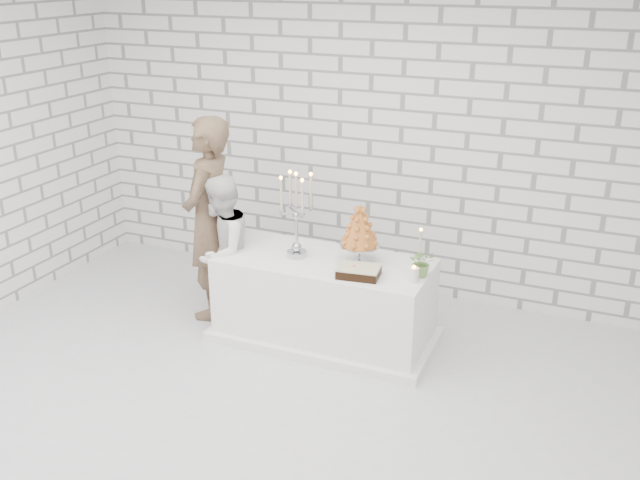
{
  "coord_description": "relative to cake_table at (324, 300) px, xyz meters",
  "views": [
    {
      "loc": [
        2.19,
        -3.89,
        3.11
      ],
      "look_at": [
        0.14,
        0.96,
        1.05
      ],
      "focal_mm": 40.3,
      "sensor_mm": 36.0,
      "label": 1
    }
  ],
  "objects": [
    {
      "name": "extra_taper",
      "position": [
        0.78,
        0.16,
        0.54
      ],
      "size": [
        0.07,
        0.07,
        0.32
      ],
      "primitive_type": "cylinder",
      "rotation": [
        0.0,
        0.0,
        -0.23
      ],
      "color": "#BDB593",
      "rests_on": "cake_table"
    },
    {
      "name": "bride",
      "position": [
        -0.96,
        -0.08,
        0.32
      ],
      "size": [
        0.59,
        0.72,
        1.4
      ],
      "primitive_type": "imported",
      "rotation": [
        0.0,
        0.0,
        -1.48
      ],
      "color": "white",
      "rests_on": "ground"
    },
    {
      "name": "ground",
      "position": [
        -0.05,
        -1.26,
        -0.38
      ],
      "size": [
        6.0,
        5.0,
        0.01
      ],
      "primitive_type": "cube",
      "color": "silver",
      "rests_on": "ground"
    },
    {
      "name": "groom",
      "position": [
        -1.15,
        0.06,
        0.56
      ],
      "size": [
        0.54,
        0.74,
        1.87
      ],
      "primitive_type": "imported",
      "rotation": [
        0.0,
        0.0,
        -1.42
      ],
      "color": "brown",
      "rests_on": "ground"
    },
    {
      "name": "wall_back",
      "position": [
        -0.05,
        1.24,
        1.12
      ],
      "size": [
        6.0,
        0.01,
        3.0
      ],
      "primitive_type": "cube",
      "color": "white",
      "rests_on": "ground"
    },
    {
      "name": "candelabra",
      "position": [
        -0.25,
        -0.02,
        0.75
      ],
      "size": [
        0.31,
        0.31,
        0.75
      ],
      "primitive_type": null,
      "rotation": [
        0.0,
        0.0,
        0.03
      ],
      "color": "#A6A7B1",
      "rests_on": "cake_table"
    },
    {
      "name": "cake_table",
      "position": [
        0.0,
        0.0,
        0.0
      ],
      "size": [
        1.8,
        0.8,
        0.75
      ],
      "primitive_type": "cube",
      "color": "white",
      "rests_on": "ground"
    },
    {
      "name": "pillar_candle",
      "position": [
        0.81,
        -0.14,
        0.44
      ],
      "size": [
        0.09,
        0.09,
        0.12
      ],
      "primitive_type": "cylinder",
      "rotation": [
        0.0,
        0.0,
        0.1
      ],
      "color": "white",
      "rests_on": "cake_table"
    },
    {
      "name": "flowers",
      "position": [
        0.84,
        -0.0,
        0.49
      ],
      "size": [
        0.26,
        0.24,
        0.23
      ],
      "primitive_type": "imported",
      "rotation": [
        0.0,
        0.0,
        0.34
      ],
      "color": "#5C853D",
      "rests_on": "cake_table"
    },
    {
      "name": "chocolate_cake",
      "position": [
        0.38,
        -0.21,
        0.42
      ],
      "size": [
        0.36,
        0.27,
        0.08
      ],
      "primitive_type": "cube",
      "rotation": [
        0.0,
        0.0,
        0.12
      ],
      "color": "black",
      "rests_on": "cake_table"
    },
    {
      "name": "croquembouche",
      "position": [
        0.29,
        0.06,
        0.63
      ],
      "size": [
        0.39,
        0.39,
        0.52
      ],
      "primitive_type": null,
      "rotation": [
        0.0,
        0.0,
        0.2
      ],
      "color": "#984E1C",
      "rests_on": "cake_table"
    }
  ]
}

